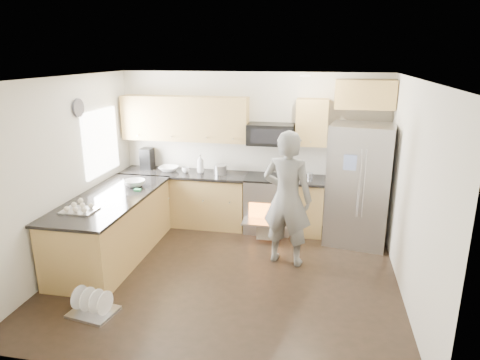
% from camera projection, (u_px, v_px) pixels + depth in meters
% --- Properties ---
extents(ground, '(4.50, 4.50, 0.00)m').
position_uv_depth(ground, '(226.00, 275.00, 5.79)').
color(ground, black).
rests_on(ground, ground).
extents(room_shell, '(4.54, 4.04, 2.62)m').
position_uv_depth(room_shell, '(223.00, 154.00, 5.34)').
color(room_shell, beige).
rests_on(room_shell, ground).
extents(back_cabinet_run, '(4.45, 0.64, 2.50)m').
position_uv_depth(back_cabinet_run, '(215.00, 171.00, 7.27)').
color(back_cabinet_run, tan).
rests_on(back_cabinet_run, ground).
extents(peninsula, '(0.96, 2.36, 1.02)m').
position_uv_depth(peninsula, '(113.00, 227.00, 6.21)').
color(peninsula, tan).
rests_on(peninsula, ground).
extents(stove_range, '(0.76, 0.97, 1.79)m').
position_uv_depth(stove_range, '(269.00, 191.00, 7.13)').
color(stove_range, '#B7B7BC').
rests_on(stove_range, ground).
extents(refrigerator, '(1.03, 0.86, 1.88)m').
position_uv_depth(refrigerator, '(359.00, 185.00, 6.56)').
color(refrigerator, '#B7B7BC').
rests_on(refrigerator, ground).
extents(person, '(0.78, 0.59, 1.91)m').
position_uv_depth(person, '(287.00, 199.00, 5.90)').
color(person, gray).
rests_on(person, ground).
extents(dish_rack, '(0.56, 0.48, 0.31)m').
position_uv_depth(dish_rack, '(93.00, 307.00, 4.92)').
color(dish_rack, '#B7B7BC').
rests_on(dish_rack, ground).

